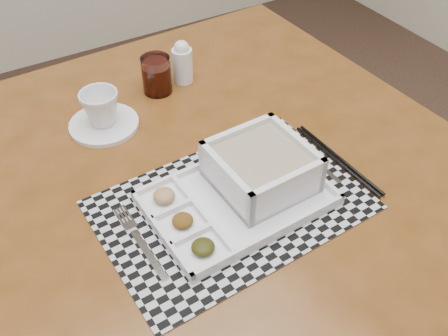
{
  "coord_description": "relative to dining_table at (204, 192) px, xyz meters",
  "views": [
    {
      "loc": [
        0.11,
        -0.1,
        1.46
      ],
      "look_at": [
        0.45,
        0.48,
        0.83
      ],
      "focal_mm": 40.0,
      "sensor_mm": 36.0,
      "label": 1
    }
  ],
  "objects": [
    {
      "name": "chopsticks",
      "position": [
        0.24,
        -0.13,
        0.09
      ],
      "size": [
        0.03,
        0.24,
        0.01
      ],
      "color": "black",
      "rests_on": "placemat"
    },
    {
      "name": "spoon",
      "position": [
        0.19,
        -0.05,
        0.09
      ],
      "size": [
        0.04,
        0.18,
        0.01
      ],
      "color": "silver",
      "rests_on": "placemat"
    },
    {
      "name": "creamer_bottle",
      "position": [
        0.11,
        0.29,
        0.13
      ],
      "size": [
        0.05,
        0.05,
        0.11
      ],
      "color": "white",
      "rests_on": "dining_table"
    },
    {
      "name": "cup",
      "position": [
        -0.12,
        0.22,
        0.13
      ],
      "size": [
        0.11,
        0.11,
        0.08
      ],
      "primitive_type": "imported",
      "rotation": [
        0.0,
        0.0,
        -0.36
      ],
      "color": "white",
      "rests_on": "saucer"
    },
    {
      "name": "juice_glass",
      "position": [
        0.03,
        0.28,
        0.12
      ],
      "size": [
        0.07,
        0.07,
        0.09
      ],
      "color": "white",
      "rests_on": "dining_table"
    },
    {
      "name": "saucer",
      "position": [
        -0.12,
        0.22,
        0.09
      ],
      "size": [
        0.15,
        0.15,
        0.01
      ],
      "primitive_type": "cylinder",
      "color": "white",
      "rests_on": "dining_table"
    },
    {
      "name": "fork",
      "position": [
        -0.19,
        -0.12,
        0.09
      ],
      "size": [
        0.02,
        0.19,
        0.0
      ],
      "color": "silver",
      "rests_on": "placemat"
    },
    {
      "name": "placemat",
      "position": [
        -0.01,
        -0.12,
        0.08
      ],
      "size": [
        0.48,
        0.34,
        0.0
      ],
      "primitive_type": "cube",
      "rotation": [
        0.0,
        0.0,
        0.04
      ],
      "color": "#B2B2BA",
      "rests_on": "dining_table"
    },
    {
      "name": "dining_table",
      "position": [
        0.0,
        0.0,
        0.0
      ],
      "size": [
        1.09,
        1.09,
        0.79
      ],
      "color": "#4F2C0E",
      "rests_on": "ground"
    },
    {
      "name": "serving_tray",
      "position": [
        0.04,
        -0.11,
        0.12
      ],
      "size": [
        0.33,
        0.23,
        0.09
      ],
      "color": "white",
      "rests_on": "placemat"
    }
  ]
}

